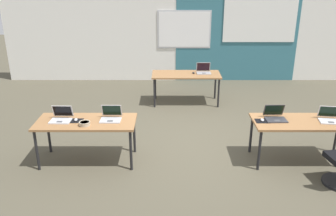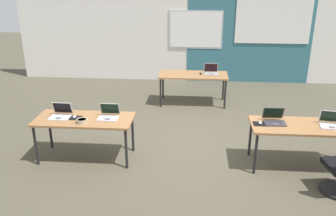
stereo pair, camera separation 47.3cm
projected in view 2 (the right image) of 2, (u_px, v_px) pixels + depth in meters
The scene contains 16 objects.
ground_plane at pixel (191, 145), 6.50m from camera, with size 24.00×24.00×0.00m.
back_wall_assembly at pixel (197, 31), 9.89m from camera, with size 10.00×0.27×2.80m.
desk_near_left at pixel (84, 122), 5.83m from camera, with size 1.60×0.70×0.72m.
desk_near_right at pixel (302, 129), 5.58m from camera, with size 1.60×0.70×0.72m.
desk_far_center at pixel (193, 77), 8.31m from camera, with size 1.60×0.70×0.72m.
laptop_near_right_end at pixel (331, 123), 5.51m from camera, with size 0.37×0.35×0.23m.
laptop_near_left_end at pixel (61, 114), 5.85m from camera, with size 0.34×0.32×0.23m.
mousepad_near_left_end at pixel (75, 118), 5.83m from camera, with size 0.22×0.19×0.00m.
mouse_near_left_end at pixel (74, 117), 5.82m from camera, with size 0.07×0.11×0.03m.
laptop_near_right_inner at pixel (274, 120), 5.64m from camera, with size 0.34×0.33×0.22m.
mousepad_near_right_inner at pixel (260, 124), 5.60m from camera, with size 0.22×0.19×0.00m.
mouse_near_right_inner at pixel (260, 123), 5.59m from camera, with size 0.07×0.11×0.03m.
laptop_near_left_inner at pixel (109, 115), 5.82m from camera, with size 0.34×0.31×0.23m.
laptop_far_right at pixel (211, 72), 8.31m from camera, with size 0.34×0.28×0.23m.
mouse_far_right at pixel (201, 73), 8.29m from camera, with size 0.07×0.11×0.03m.
snack_bowl at pixel (82, 121), 5.64m from camera, with size 0.18×0.18×0.06m.
Camera 2 is at (0.05, -5.83, 2.98)m, focal length 37.96 mm.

